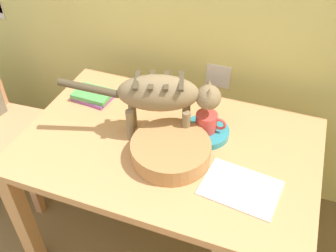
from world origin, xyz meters
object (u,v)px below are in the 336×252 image
Objects in this scene: cat at (163,95)px; saucer_bowl at (205,132)px; coffee_mug at (207,122)px; magazine at (241,188)px; book_stack at (93,95)px; wicker_basket at (171,150)px; dining_table at (168,158)px; wooden_chair_near at (7,127)px.

saucer_bowl is (0.18, 0.06, -0.20)m from cat.
coffee_mug reaches higher than magazine.
coffee_mug reaches higher than book_stack.
coffee_mug reaches higher than wicker_basket.
wicker_basket is at bearing -26.82° from book_stack.
dining_table is 6.13× the size of saucer_bowl.
wicker_basket reaches higher than saucer_bowl.
wooden_chair_near reaches higher than coffee_mug.
cat is at bearing 127.68° from dining_table.
wicker_basket is (0.04, -0.08, 0.13)m from dining_table.
coffee_mug is 1.23m from wooden_chair_near.
cat is at bearing 84.00° from wooden_chair_near.
book_stack is at bearing 159.13° from dining_table.
dining_table is at bearing 81.06° from wooden_chair_near.
saucer_bowl is at bearing 136.94° from magazine.
coffee_mug is 0.68× the size of book_stack.
wooden_chair_near is (-1.17, -0.02, -0.30)m from saucer_bowl.
coffee_mug is at bearing 38.73° from dining_table.
book_stack is (-0.47, 0.18, 0.11)m from dining_table.
book_stack is 0.65m from wooden_chair_near.
wicker_basket is at bearing 175.26° from magazine.
wooden_chair_near reaches higher than magazine.
cat is 2.23× the size of magazine.
book_stack is at bearing 173.81° from saucer_bowl.
dining_table is at bearing -140.66° from saucer_bowl.
coffee_mug is at bearing 89.72° from cat.
wicker_basket is (-0.31, 0.06, 0.04)m from magazine.
coffee_mug is 0.47× the size of magazine.
magazine is 0.32× the size of wooden_chair_near.
cat reaches higher than book_stack.
wooden_chair_near is (-1.18, -0.02, -0.36)m from coffee_mug.
cat is 3.24× the size of book_stack.
cat reaches higher than wicker_basket.
saucer_bowl is 0.06m from coffee_mug.
cat is at bearing 121.90° from wicker_basket.
cat is 1.95× the size of wicker_basket.
book_stack is (-0.43, 0.12, -0.19)m from cat.
magazine is 0.89m from book_stack.
book_stack is (-0.83, 0.32, 0.02)m from magazine.
dining_table is 9.49× the size of coffee_mug.
book_stack reaches higher than magazine.
wooden_chair_near is at bearing -171.34° from book_stack.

